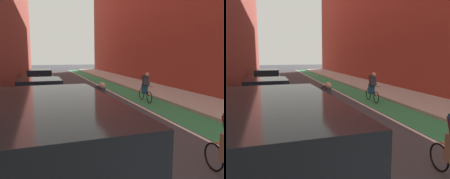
{
  "view_description": "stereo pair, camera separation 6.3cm",
  "coord_description": "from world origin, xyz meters",
  "views": [
    {
      "loc": [
        -2.59,
        1.36,
        2.46
      ],
      "look_at": [
        -0.4,
        8.35,
        1.38
      ],
      "focal_mm": 36.65,
      "sensor_mm": 36.0,
      "label": 1
    },
    {
      "loc": [
        -2.53,
        1.34,
        2.46
      ],
      "look_at": [
        -0.4,
        8.35,
        1.38
      ],
      "focal_mm": 36.65,
      "sensor_mm": 36.0,
      "label": 2
    }
  ],
  "objects": [
    {
      "name": "cyclist_trailing",
      "position": [
        2.79,
        12.51,
        0.8
      ],
      "size": [
        0.48,
        1.68,
        1.59
      ],
      "color": "black",
      "rests_on": "ground"
    },
    {
      "name": "cyclist_mid",
      "position": [
        -0.65,
        8.87,
        0.81
      ],
      "size": [
        0.48,
        1.68,
        1.6
      ],
      "color": "black",
      "rests_on": "ground"
    },
    {
      "name": "ground_plane",
      "position": [
        0.0,
        17.86,
        0.0
      ],
      "size": [
        96.19,
        96.19,
        0.0
      ],
      "primitive_type": "plane",
      "color": "#38383D"
    },
    {
      "name": "parked_sedan_silver",
      "position": [
        -2.66,
        18.0,
        0.79
      ],
      "size": [
        1.88,
        4.77,
        1.53
      ],
      "color": "#9EA0A8",
      "rests_on": "ground"
    },
    {
      "name": "sidewalk_right",
      "position": [
        5.22,
        19.86,
        0.07
      ],
      "size": [
        3.02,
        43.72,
        0.14
      ],
      "primitive_type": "cube",
      "color": "#A8A59E",
      "rests_on": "ground"
    },
    {
      "name": "parked_suv_black",
      "position": [
        -2.65,
        4.1,
        1.02
      ],
      "size": [
        2.11,
        4.53,
        1.98
      ],
      "color": "black",
      "rests_on": "ground"
    },
    {
      "name": "building_facade_right",
      "position": [
        7.93,
        21.86,
        6.9
      ],
      "size": [
        2.4,
        39.72,
        13.79
      ],
      "primitive_type": "cube",
      "color": "brown",
      "rests_on": "ground"
    },
    {
      "name": "parked_sedan_blue",
      "position": [
        -2.66,
        11.3,
        0.79
      ],
      "size": [
        2.05,
        4.63,
        1.53
      ],
      "color": "navy",
      "rests_on": "ground"
    },
    {
      "name": "bike_lane_paint",
      "position": [
        2.91,
        19.86,
        0.0
      ],
      "size": [
        1.6,
        43.72,
        0.0
      ],
      "primitive_type": "cube",
      "color": "#2D8451",
      "rests_on": "ground"
    },
    {
      "name": "lane_divider_stripe",
      "position": [
        2.01,
        19.86,
        0.0
      ],
      "size": [
        0.12,
        43.72,
        0.0
      ],
      "primitive_type": "cube",
      "color": "white",
      "rests_on": "ground"
    }
  ]
}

